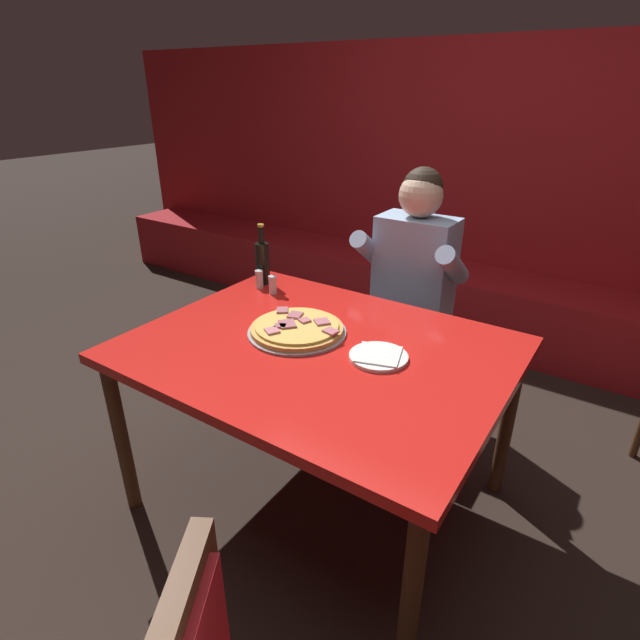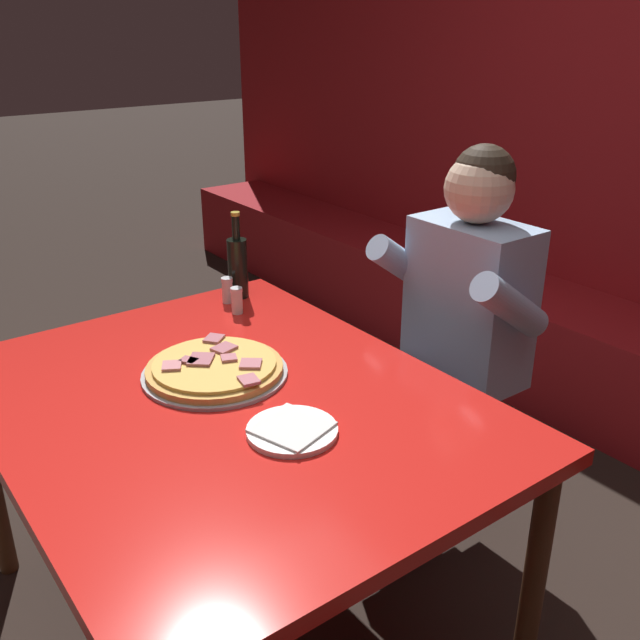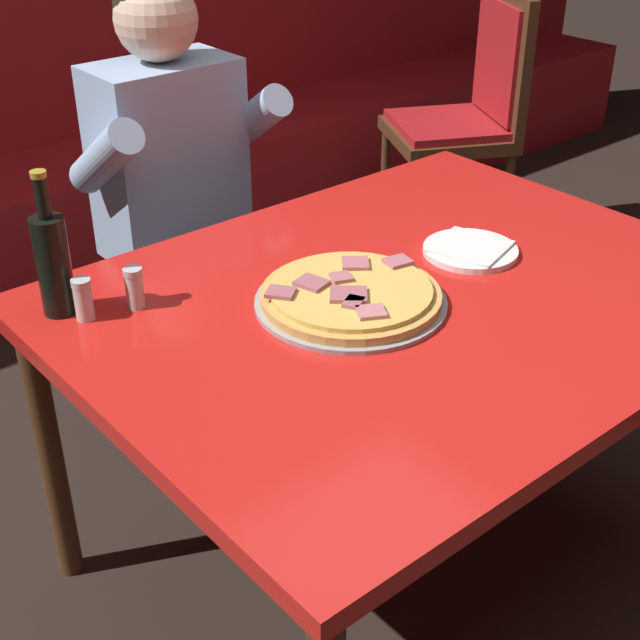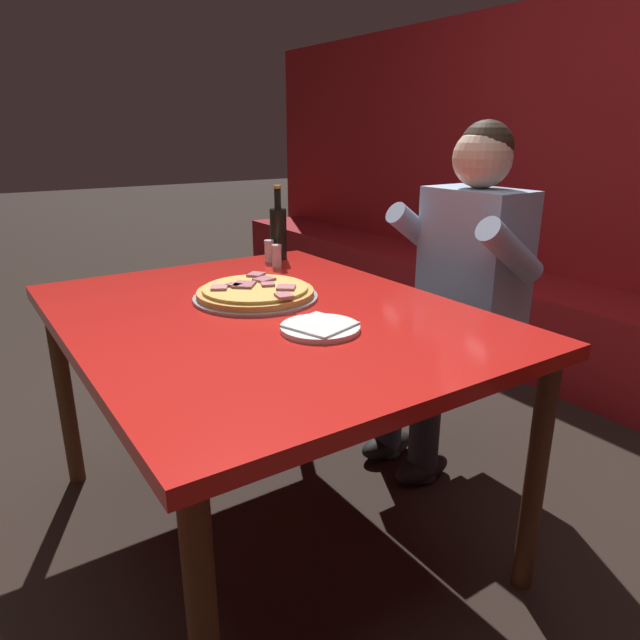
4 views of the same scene
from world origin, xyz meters
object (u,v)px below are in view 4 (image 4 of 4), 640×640
object	(u,v)px
pizza	(256,293)
beer_bottle	(278,232)
shaker_oregano	(269,252)
diner_seated_blue_shirt	(456,282)
main_dining_table	(265,333)
shaker_black_pepper	(277,257)
plate_white_paper	(320,327)

from	to	relation	value
pizza	beer_bottle	size ratio (longest dim) A/B	1.32
beer_bottle	shaker_oregano	distance (m)	0.09
diner_seated_blue_shirt	beer_bottle	bearing A→B (deg)	-142.89
main_dining_table	shaker_black_pepper	bearing A→B (deg)	146.42
beer_bottle	diner_seated_blue_shirt	bearing A→B (deg)	37.11
main_dining_table	shaker_black_pepper	distance (m)	0.56
pizza	plate_white_paper	bearing A→B (deg)	0.14
plate_white_paper	main_dining_table	bearing A→B (deg)	-170.41
plate_white_paper	diner_seated_blue_shirt	distance (m)	0.81
plate_white_paper	diner_seated_blue_shirt	world-z (taller)	diner_seated_blue_shirt
beer_bottle	shaker_oregano	world-z (taller)	beer_bottle
main_dining_table	diner_seated_blue_shirt	size ratio (longest dim) A/B	1.07
beer_bottle	diner_seated_blue_shirt	xyz separation A→B (m)	(0.56, 0.43, -0.15)
plate_white_paper	beer_bottle	distance (m)	0.89
main_dining_table	pizza	bearing A→B (deg)	162.85
beer_bottle	plate_white_paper	bearing A→B (deg)	-22.92
shaker_oregano	shaker_black_pepper	xyz separation A→B (m)	(0.10, -0.02, 0.00)
diner_seated_blue_shirt	main_dining_table	bearing A→B (deg)	-88.92
shaker_black_pepper	diner_seated_blue_shirt	size ratio (longest dim) A/B	0.07
plate_white_paper	diner_seated_blue_shirt	xyz separation A→B (m)	(-0.25, 0.77, -0.05)
main_dining_table	beer_bottle	xyz separation A→B (m)	(-0.58, 0.38, 0.18)
main_dining_table	plate_white_paper	world-z (taller)	plate_white_paper
pizza	beer_bottle	bearing A→B (deg)	142.90
main_dining_table	diner_seated_blue_shirt	world-z (taller)	diner_seated_blue_shirt
beer_bottle	shaker_black_pepper	xyz separation A→B (m)	(0.12, -0.08, -0.07)
pizza	plate_white_paper	xyz separation A→B (m)	(0.36, 0.00, -0.01)
shaker_oregano	shaker_black_pepper	size ratio (longest dim) A/B	1.00
shaker_oregano	diner_seated_blue_shirt	size ratio (longest dim) A/B	0.07
plate_white_paper	shaker_oregano	bearing A→B (deg)	160.04
main_dining_table	plate_white_paper	bearing A→B (deg)	9.59
beer_bottle	diner_seated_blue_shirt	distance (m)	0.72
shaker_oregano	plate_white_paper	bearing A→B (deg)	-19.96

